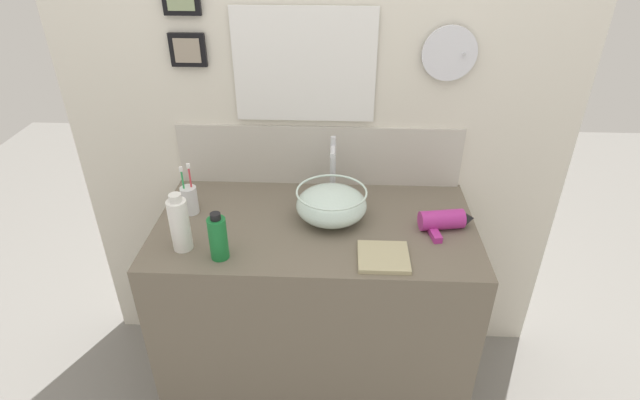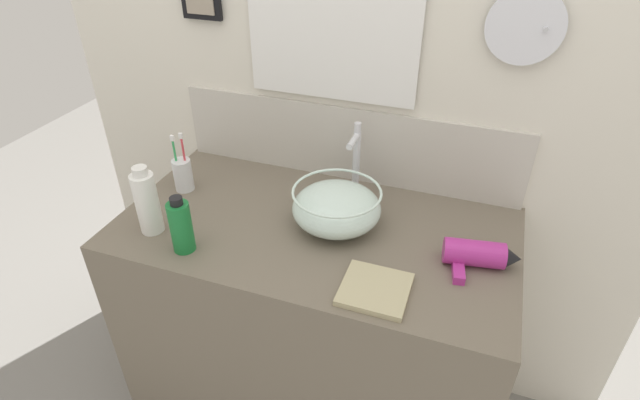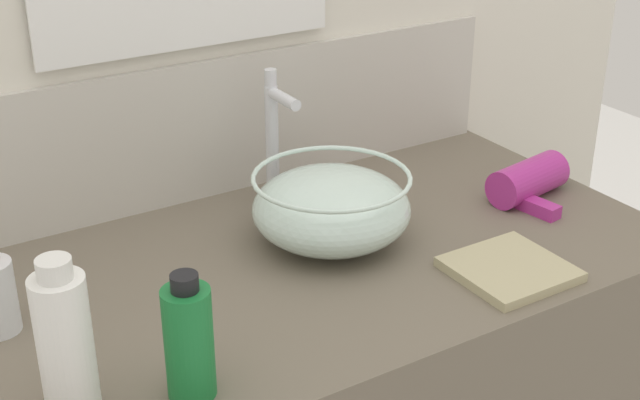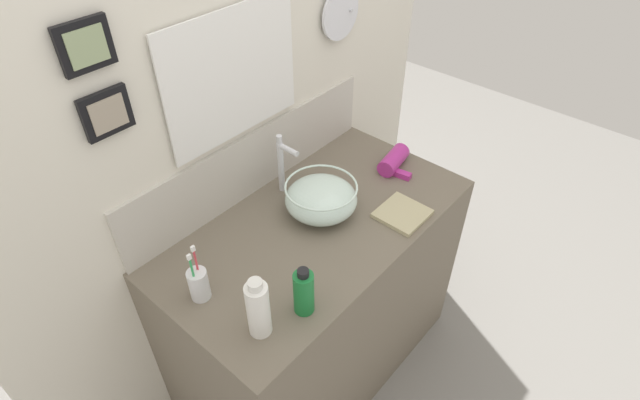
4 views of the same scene
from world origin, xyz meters
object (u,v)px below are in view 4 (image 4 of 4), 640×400
Objects in this scene: shampoo_bottle at (258,309)px; lotion_bottle at (304,292)px; toothbrush_cup at (199,284)px; faucet at (282,161)px; glass_bowl_sink at (321,198)px; hair_drier at (396,159)px; hand_towel at (402,214)px.

shampoo_bottle is 0.15m from lotion_bottle.
faucet is at bearing 17.21° from toothbrush_cup.
lotion_bottle is (0.17, -0.27, 0.02)m from toothbrush_cup.
glass_bowl_sink reaches higher than hair_drier.
toothbrush_cup is (-0.54, -0.17, -0.08)m from faucet.
glass_bowl_sink is at bearing 174.04° from hair_drier.
hair_drier is at bearing -29.37° from faucet.
toothbrush_cup is 0.32m from lotion_bottle.
lotion_bottle is at bearing -145.69° from glass_bowl_sink.
faucet is at bearing 112.90° from hand_towel.
hair_drier is (0.41, -0.23, -0.10)m from faucet.
lotion_bottle is (-0.37, -0.25, 0.02)m from glass_bowl_sink.
shampoo_bottle reaches higher than lotion_bottle.
toothbrush_cup is 0.23m from shampoo_bottle.
faucet is 0.58m from lotion_bottle.
hair_drier is at bearing 14.82° from lotion_bottle.
faucet is 0.57m from toothbrush_cup.
faucet is 1.45× the size of hand_towel.
faucet reaches higher than glass_bowl_sink.
glass_bowl_sink is 0.20m from faucet.
faucet is 0.48m from hand_towel.
hair_drier is at bearing -5.96° from glass_bowl_sink.
shampoo_bottle is 1.25× the size of hand_towel.
lotion_bottle reaches higher than hand_towel.
shampoo_bottle is 0.69m from hand_towel.
glass_bowl_sink reaches higher than hand_towel.
lotion_bottle is (-0.78, -0.21, 0.04)m from hair_drier.
toothbrush_cup is 1.20× the size of hand_towel.
faucet is (0.00, 0.19, 0.07)m from glass_bowl_sink.
glass_bowl_sink is 0.30m from hand_towel.
glass_bowl_sink is 1.52× the size of lotion_bottle.
faucet reaches higher than toothbrush_cup.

